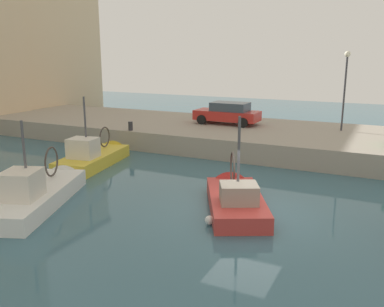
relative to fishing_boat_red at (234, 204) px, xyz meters
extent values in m
plane|color=#386070|center=(-0.63, -0.62, -0.10)|extent=(80.00, 80.00, 0.00)
cube|color=#9E9384|center=(10.87, -0.62, 0.50)|extent=(9.00, 56.00, 1.20)
cube|color=#BC3833|center=(-0.38, -0.20, -0.10)|extent=(5.09, 3.88, 1.23)
cone|color=#BC3833|center=(2.03, 1.02, -0.10)|extent=(1.60, 1.99, 1.78)
cube|color=#B2A893|center=(-0.38, -0.20, 0.45)|extent=(4.85, 3.65, 0.08)
cube|color=gray|center=(-1.11, -0.56, 0.86)|extent=(1.57, 1.69, 0.73)
cylinder|color=#4C4C51|center=(-0.82, -0.42, 2.04)|extent=(0.10, 0.10, 3.17)
torus|color=#3F3833|center=(0.79, 0.40, 1.23)|extent=(1.22, 0.67, 1.33)
sphere|color=white|center=(-2.13, 0.14, 0.08)|extent=(0.32, 0.32, 0.32)
cube|color=gold|center=(2.53, 9.01, -0.10)|extent=(5.37, 2.79, 1.32)
cone|color=gold|center=(5.39, 9.50, -0.10)|extent=(1.19, 1.88, 1.75)
cube|color=#9E7A51|center=(2.53, 9.01, 0.49)|extent=(5.14, 2.60, 0.08)
cube|color=beige|center=(1.61, 8.85, 1.05)|extent=(1.38, 1.56, 1.04)
cylinder|color=#4C4C51|center=(1.96, 8.91, 2.07)|extent=(0.10, 0.10, 3.17)
torus|color=#3F3833|center=(3.94, 9.25, 1.18)|extent=(1.16, 0.28, 1.17)
sphere|color=white|center=(0.83, 9.80, 0.10)|extent=(0.32, 0.32, 0.32)
cube|color=white|center=(-3.37, 7.08, -0.10)|extent=(6.26, 3.96, 1.36)
cone|color=white|center=(-0.26, 8.26, -0.10)|extent=(1.47, 1.99, 1.79)
cube|color=#B2A893|center=(-3.37, 7.08, 0.51)|extent=(5.98, 3.73, 0.08)
cube|color=beige|center=(-4.30, 6.73, 1.08)|extent=(1.71, 1.65, 1.07)
cylinder|color=#4C4C51|center=(-3.92, 6.87, 1.96)|extent=(0.10, 0.10, 2.90)
torus|color=#3F3833|center=(-1.81, 7.67, 1.27)|extent=(1.25, 0.54, 1.31)
cube|color=red|center=(11.60, 4.84, 1.69)|extent=(1.81, 4.36, 0.64)
cube|color=#384756|center=(11.60, 4.62, 2.30)|extent=(1.58, 2.45, 0.57)
cylinder|color=black|center=(10.72, 6.32, 1.42)|extent=(0.23, 0.64, 0.64)
cylinder|color=black|center=(12.50, 6.31, 1.42)|extent=(0.23, 0.64, 0.64)
cylinder|color=black|center=(10.70, 3.37, 1.42)|extent=(0.23, 0.64, 0.64)
cylinder|color=black|center=(12.48, 3.35, 1.42)|extent=(0.23, 0.64, 0.64)
cylinder|color=#2D2D33|center=(6.72, 9.38, 1.37)|extent=(0.28, 0.28, 0.55)
cylinder|color=#38383D|center=(12.37, -2.49, 3.35)|extent=(0.12, 0.12, 4.50)
sphere|color=#F2EACC|center=(12.37, -2.49, 5.75)|extent=(0.36, 0.36, 0.36)
cube|color=beige|center=(15.36, 25.75, 5.95)|extent=(10.97, 6.78, 12.10)
camera|label=1|loc=(-14.74, -5.28, 5.79)|focal=39.07mm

